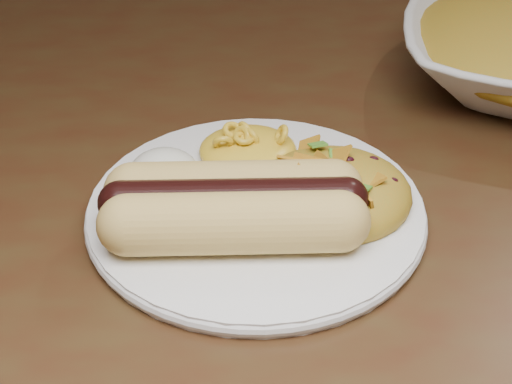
{
  "coord_description": "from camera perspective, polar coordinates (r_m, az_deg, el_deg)",
  "views": [
    {
      "loc": [
        -0.04,
        -0.49,
        1.08
      ],
      "look_at": [
        -0.02,
        -0.06,
        0.77
      ],
      "focal_mm": 55.0,
      "sensor_mm": 36.0,
      "label": 1
    }
  ],
  "objects": [
    {
      "name": "table",
      "position": [
        0.65,
        1.57,
        -5.33
      ],
      "size": [
        1.6,
        0.9,
        0.75
      ],
      "color": "#36180D",
      "rests_on": "floor"
    },
    {
      "name": "taco_salad",
      "position": [
        0.54,
        5.66,
        0.92
      ],
      "size": [
        0.11,
        0.1,
        0.05
      ],
      "rotation": [
        0.0,
        0.0,
        0.31
      ],
      "color": "#D1600A",
      "rests_on": "plate"
    },
    {
      "name": "mac_and_cheese",
      "position": [
        0.58,
        -0.6,
        3.9
      ],
      "size": [
        0.08,
        0.07,
        0.03
      ],
      "primitive_type": "ellipsoid",
      "rotation": [
        0.0,
        0.0,
        0.07
      ],
      "color": "yellow",
      "rests_on": "plate"
    },
    {
      "name": "plate",
      "position": [
        0.54,
        -0.0,
        -1.37
      ],
      "size": [
        0.28,
        0.28,
        0.01
      ],
      "primitive_type": "cylinder",
      "rotation": [
        0.0,
        0.0,
        0.26
      ],
      "color": "white",
      "rests_on": "table"
    },
    {
      "name": "sour_cream",
      "position": [
        0.56,
        -6.76,
        2.01
      ],
      "size": [
        0.05,
        0.05,
        0.03
      ],
      "primitive_type": "ellipsoid",
      "rotation": [
        0.0,
        0.0,
        0.07
      ],
      "color": "white",
      "rests_on": "plate"
    },
    {
      "name": "fork",
      "position": [
        0.55,
        -5.35,
        -1.94
      ],
      "size": [
        0.02,
        0.12,
        0.0
      ],
      "primitive_type": "cube",
      "rotation": [
        0.0,
        0.0,
        0.04
      ],
      "color": "white",
      "rests_on": "table"
    },
    {
      "name": "hotdog",
      "position": [
        0.5,
        -1.62,
        -0.96
      ],
      "size": [
        0.15,
        0.07,
        0.04
      ],
      "rotation": [
        0.0,
        0.0,
        -0.02
      ],
      "color": "tan",
      "rests_on": "plate"
    }
  ]
}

